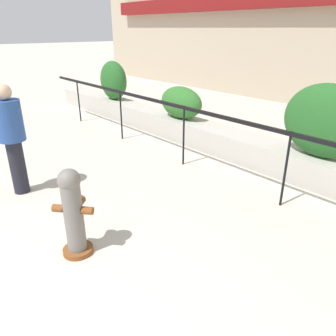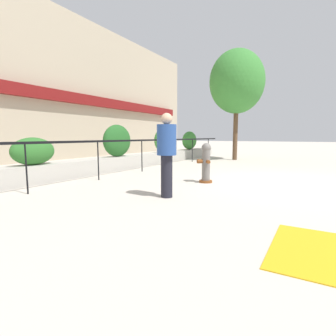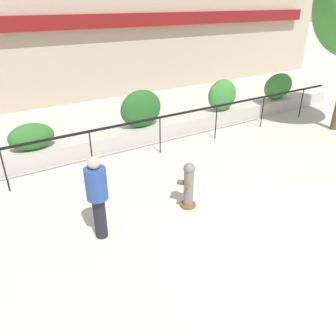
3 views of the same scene
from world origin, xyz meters
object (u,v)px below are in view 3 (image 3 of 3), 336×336
Objects in this scene: hedge_bush_2 at (141,109)px; hedge_bush_3 at (222,95)px; hedge_bush_1 at (31,137)px; pedestrian at (97,193)px; fire_hydrant at (188,185)px; hedge_bush_4 at (278,86)px.

hedge_bush_3 is at bearing 0.00° from hedge_bush_2.
hedge_bush_1 is at bearing 180.00° from hedge_bush_3.
pedestrian reaches higher than hedge_bush_3.
pedestrian is at bearing 178.94° from fire_hydrant.
hedge_bush_3 reaches higher than hedge_bush_1.
pedestrian reaches higher than hedge_bush_2.
pedestrian is (-6.31, -3.90, -0.08)m from hedge_bush_3.
fire_hydrant is 2.10m from pedestrian.
hedge_bush_4 is at bearing 0.00° from hedge_bush_2.
hedge_bush_1 is 9.67m from hedge_bush_4.
hedge_bush_1 is at bearing 121.79° from fire_hydrant.
pedestrian is at bearing -127.33° from hedge_bush_2.
fire_hydrant is at bearing -1.06° from pedestrian.
fire_hydrant is 0.62× the size of pedestrian.
hedge_bush_2 is at bearing 180.00° from hedge_bush_4.
hedge_bush_2 is at bearing 0.00° from hedge_bush_1.
hedge_bush_4 is at bearing 0.00° from hedge_bush_1.
hedge_bush_2 reaches higher than fire_hydrant.
hedge_bush_3 is 0.77× the size of hedge_bush_4.
hedge_bush_4 reaches higher than fire_hydrant.
pedestrian is (0.39, -3.90, 0.12)m from hedge_bush_1.
hedge_bush_4 is at bearing 0.00° from hedge_bush_3.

